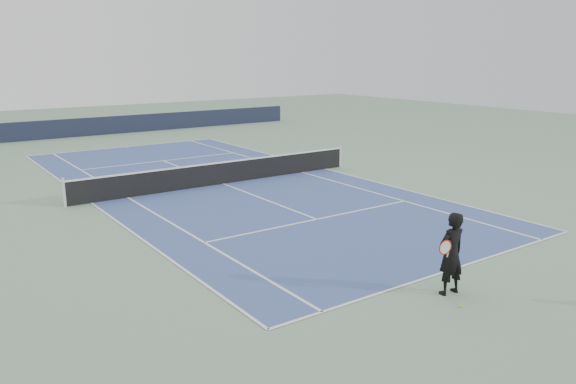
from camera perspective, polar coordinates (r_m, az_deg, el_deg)
ground at (r=23.77m, az=-6.58°, el=0.81°), size 80.00×80.00×0.00m
court_surface at (r=23.76m, az=-6.58°, el=0.83°), size 10.97×23.77×0.01m
tennis_net at (r=23.66m, az=-6.62°, el=2.00°), size 12.90×0.10×1.07m
windscreen_far at (r=40.11m, az=-19.02°, el=6.32°), size 30.00×0.25×1.20m
tennis_player at (r=13.18m, az=16.24°, el=-6.03°), size 0.83×0.57×1.92m
tennis_ball at (r=12.90m, az=17.17°, el=-10.99°), size 0.06×0.06×0.06m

